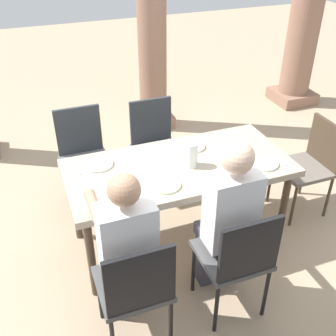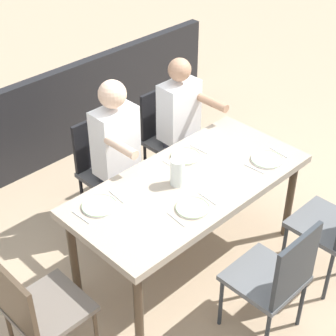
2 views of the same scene
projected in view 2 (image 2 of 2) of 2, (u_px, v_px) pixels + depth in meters
The scene contains 22 objects.
ground_plane at pixel (188, 261), 4.26m from camera, with size 16.00×16.00×0.00m, color tan.
dining_table at pixel (190, 189), 3.86m from camera, with size 1.76×0.83×0.78m.
chair_west_south at pixel (169, 133), 4.79m from camera, with size 0.44×0.44×0.92m.
chair_mid_north at pixel (277, 276), 3.42m from camera, with size 0.44×0.44×0.92m.
chair_mid_south at pixel (106, 165), 4.39m from camera, with size 0.44×0.44×0.92m.
chair_head_east at pixel (36, 308), 3.22m from camera, with size 0.44×0.44×0.89m.
diner_woman_green at pixel (121, 157), 4.17m from camera, with size 0.35×0.49×1.33m.
diner_man_white at pixel (185, 127), 4.60m from camera, with size 0.35×0.49×1.28m.
patio_railing at pixel (42, 123), 5.11m from camera, with size 4.16×0.10×0.90m, color black.
plate_0 at pixel (267, 159), 4.02m from camera, with size 0.24×0.24×0.02m.
fork_0 at pixel (279, 152), 4.11m from camera, with size 0.02×0.17×0.01m, color silver.
spoon_0 at pixel (254, 168), 3.94m from camera, with size 0.02×0.17×0.01m, color silver.
plate_1 at pixel (186, 156), 4.05m from camera, with size 0.22×0.22×0.02m.
fork_1 at pixel (199, 149), 4.14m from camera, with size 0.02×0.17×0.01m, color silver.
spoon_1 at pixel (171, 165), 3.97m from camera, with size 0.02×0.17×0.01m, color silver.
plate_2 at pixel (193, 208), 3.56m from camera, with size 0.23×0.23×0.02m.
fork_2 at pixel (208, 198), 3.65m from camera, with size 0.02×0.17×0.01m, color silver.
spoon_2 at pixel (176, 219), 3.48m from camera, with size 0.02×0.17×0.01m, color silver.
plate_3 at pixel (99, 206), 3.58m from camera, with size 0.23×0.23×0.02m.
fork_3 at pixel (117, 196), 3.67m from camera, with size 0.02×0.17×0.01m, color silver.
spoon_3 at pixel (81, 217), 3.50m from camera, with size 0.02×0.17×0.01m, color silver.
water_pitcher at pixel (177, 173), 3.74m from camera, with size 0.10×0.10×0.20m.
Camera 2 is at (2.26, 2.08, 3.05)m, focal length 58.58 mm.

